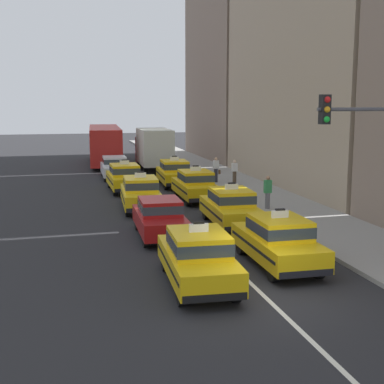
{
  "coord_description": "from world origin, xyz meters",
  "views": [
    {
      "loc": [
        -5.37,
        -13.33,
        5.41
      ],
      "look_at": [
        0.36,
        10.34,
        1.3
      ],
      "focal_mm": 50.46,
      "sensor_mm": 36.0,
      "label": 1
    }
  ],
  "objects_px": {
    "taxi_left_third": "(141,193)",
    "bus_left_sixth": "(105,143)",
    "pedestrian_by_storefront": "(268,192)",
    "sedan_left_second": "(160,217)",
    "taxi_right_third": "(195,185)",
    "taxi_left_fourth": "(125,177)",
    "box_truck_right_fifth": "(153,148)",
    "taxi_left_nearest": "(198,257)",
    "taxi_right_second": "(231,207)",
    "taxi_right_fourth": "(174,172)",
    "pedestrian_trailing": "(235,172)",
    "taxi_right_nearest": "(278,240)",
    "pedestrian_mid_block": "(216,170)",
    "traffic_light_pole": "(378,161)",
    "sedan_left_fifth": "(115,167)"
  },
  "relations": [
    {
      "from": "taxi_left_third",
      "to": "bus_left_sixth",
      "type": "distance_m",
      "value": 20.56
    },
    {
      "from": "pedestrian_by_storefront",
      "to": "sedan_left_second",
      "type": "bearing_deg",
      "value": -147.97
    },
    {
      "from": "sedan_left_second",
      "to": "taxi_right_third",
      "type": "relative_size",
      "value": 0.95
    },
    {
      "from": "taxi_left_fourth",
      "to": "box_truck_right_fifth",
      "type": "relative_size",
      "value": 0.65
    },
    {
      "from": "taxi_left_nearest",
      "to": "taxi_right_third",
      "type": "height_order",
      "value": "same"
    },
    {
      "from": "bus_left_sixth",
      "to": "taxi_right_second",
      "type": "relative_size",
      "value": 2.45
    },
    {
      "from": "sedan_left_second",
      "to": "taxi_left_nearest",
      "type": "bearing_deg",
      "value": -89.29
    },
    {
      "from": "taxi_right_fourth",
      "to": "pedestrian_trailing",
      "type": "xyz_separation_m",
      "value": [
        3.78,
        -0.92,
        0.05
      ]
    },
    {
      "from": "taxi_right_nearest",
      "to": "pedestrian_mid_block",
      "type": "distance_m",
      "value": 17.88
    },
    {
      "from": "taxi_left_fourth",
      "to": "bus_left_sixth",
      "type": "height_order",
      "value": "bus_left_sixth"
    },
    {
      "from": "taxi_right_nearest",
      "to": "pedestrian_mid_block",
      "type": "relative_size",
      "value": 2.8
    },
    {
      "from": "taxi_left_third",
      "to": "pedestrian_trailing",
      "type": "relative_size",
      "value": 3.03
    },
    {
      "from": "pedestrian_trailing",
      "to": "traffic_light_pole",
      "type": "xyz_separation_m",
      "value": [
        -2.52,
        -20.03,
        2.9
      ]
    },
    {
      "from": "taxi_left_nearest",
      "to": "sedan_left_second",
      "type": "relative_size",
      "value": 1.07
    },
    {
      "from": "taxi_left_third",
      "to": "taxi_right_fourth",
      "type": "distance_m",
      "value": 7.91
    },
    {
      "from": "box_truck_right_fifth",
      "to": "pedestrian_by_storefront",
      "type": "xyz_separation_m",
      "value": [
        2.75,
        -17.63,
        -0.8
      ]
    },
    {
      "from": "taxi_right_fourth",
      "to": "taxi_left_third",
      "type": "bearing_deg",
      "value": -114.14
    },
    {
      "from": "taxi_right_second",
      "to": "taxi_right_fourth",
      "type": "xyz_separation_m",
      "value": [
        -0.05,
        11.8,
        0.0
      ]
    },
    {
      "from": "pedestrian_mid_block",
      "to": "taxi_left_fourth",
      "type": "bearing_deg",
      "value": -167.35
    },
    {
      "from": "taxi_right_second",
      "to": "pedestrian_trailing",
      "type": "bearing_deg",
      "value": 71.11
    },
    {
      "from": "taxi_left_nearest",
      "to": "taxi_left_third",
      "type": "height_order",
      "value": "same"
    },
    {
      "from": "pedestrian_mid_block",
      "to": "pedestrian_by_storefront",
      "type": "relative_size",
      "value": 1.0
    },
    {
      "from": "box_truck_right_fifth",
      "to": "taxi_left_fourth",
      "type": "bearing_deg",
      "value": -109.15
    },
    {
      "from": "taxi_right_third",
      "to": "pedestrian_trailing",
      "type": "bearing_deg",
      "value": 50.09
    },
    {
      "from": "sedan_left_second",
      "to": "taxi_left_third",
      "type": "height_order",
      "value": "taxi_left_third"
    },
    {
      "from": "taxi_right_fourth",
      "to": "traffic_light_pole",
      "type": "distance_m",
      "value": 21.19
    },
    {
      "from": "taxi_left_nearest",
      "to": "taxi_right_second",
      "type": "distance_m",
      "value": 7.8
    },
    {
      "from": "taxi_right_second",
      "to": "pedestrian_by_storefront",
      "type": "bearing_deg",
      "value": 43.95
    },
    {
      "from": "taxi_left_third",
      "to": "bus_left_sixth",
      "type": "xyz_separation_m",
      "value": [
        -0.14,
        20.53,
        0.94
      ]
    },
    {
      "from": "taxi_left_fourth",
      "to": "taxi_right_fourth",
      "type": "distance_m",
      "value": 3.64
    },
    {
      "from": "taxi_left_nearest",
      "to": "pedestrian_mid_block",
      "type": "xyz_separation_m",
      "value": [
        6.02,
        18.88,
        0.09
      ]
    },
    {
      "from": "taxi_left_fourth",
      "to": "taxi_right_third",
      "type": "bearing_deg",
      "value": -49.24
    },
    {
      "from": "box_truck_right_fifth",
      "to": "pedestrian_by_storefront",
      "type": "distance_m",
      "value": 17.86
    },
    {
      "from": "taxi_right_third",
      "to": "taxi_right_nearest",
      "type": "bearing_deg",
      "value": -91.04
    },
    {
      "from": "taxi_left_fourth",
      "to": "pedestrian_trailing",
      "type": "xyz_separation_m",
      "value": [
        7.15,
        0.47,
        0.05
      ]
    },
    {
      "from": "box_truck_right_fifth",
      "to": "traffic_light_pole",
      "type": "bearing_deg",
      "value": -87.66
    },
    {
      "from": "bus_left_sixth",
      "to": "pedestrian_by_storefront",
      "type": "bearing_deg",
      "value": -74.62
    },
    {
      "from": "taxi_left_fourth",
      "to": "traffic_light_pole",
      "type": "relative_size",
      "value": 0.82
    },
    {
      "from": "taxi_left_third",
      "to": "pedestrian_by_storefront",
      "type": "relative_size",
      "value": 2.84
    },
    {
      "from": "pedestrian_by_storefront",
      "to": "traffic_light_pole",
      "type": "height_order",
      "value": "traffic_light_pole"
    },
    {
      "from": "taxi_left_fourth",
      "to": "taxi_right_nearest",
      "type": "distance_m",
      "value": 16.56
    },
    {
      "from": "sedan_left_fifth",
      "to": "taxi_right_third",
      "type": "distance_m",
      "value": 10.22
    },
    {
      "from": "taxi_right_nearest",
      "to": "taxi_right_third",
      "type": "distance_m",
      "value": 12.27
    },
    {
      "from": "taxi_right_fourth",
      "to": "pedestrian_mid_block",
      "type": "bearing_deg",
      "value": 0.0
    },
    {
      "from": "taxi_right_second",
      "to": "pedestrian_trailing",
      "type": "relative_size",
      "value": 3.01
    },
    {
      "from": "taxi_right_third",
      "to": "pedestrian_mid_block",
      "type": "relative_size",
      "value": 2.8
    },
    {
      "from": "taxi_left_third",
      "to": "pedestrian_by_storefront",
      "type": "xyz_separation_m",
      "value": [
        6.04,
        -1.93,
        0.1
      ]
    },
    {
      "from": "traffic_light_pole",
      "to": "taxi_right_nearest",
      "type": "bearing_deg",
      "value": 113.19
    },
    {
      "from": "sedan_left_fifth",
      "to": "taxi_right_nearest",
      "type": "bearing_deg",
      "value": -81.52
    },
    {
      "from": "sedan_left_second",
      "to": "traffic_light_pole",
      "type": "relative_size",
      "value": 0.78
    }
  ]
}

